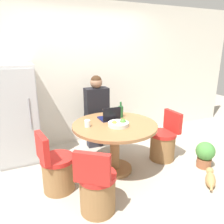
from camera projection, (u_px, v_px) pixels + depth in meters
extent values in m
plane|color=#B2A899|center=(118.00, 178.00, 3.13)|extent=(12.00, 12.00, 0.00)
cube|color=silver|center=(84.00, 75.00, 4.08)|extent=(7.00, 0.06, 2.60)
cube|color=silver|center=(16.00, 115.00, 3.43)|extent=(0.65, 0.61, 1.56)
cube|color=#AFB2B5|center=(16.00, 120.00, 3.16)|extent=(0.62, 0.01, 1.47)
cylinder|color=gray|center=(30.00, 114.00, 3.20)|extent=(0.02, 0.02, 0.47)
cylinder|color=olive|center=(115.00, 168.00, 3.33)|extent=(0.52, 0.52, 0.05)
cylinder|color=olive|center=(115.00, 147.00, 3.22)|extent=(0.14, 0.14, 0.66)
cylinder|color=olive|center=(115.00, 125.00, 3.12)|extent=(1.22, 1.22, 0.04)
cylinder|color=olive|center=(162.00, 147.00, 3.61)|extent=(0.40, 0.40, 0.42)
cylinder|color=red|center=(163.00, 134.00, 3.54)|extent=(0.43, 0.43, 0.06)
cube|color=red|center=(173.00, 121.00, 3.55)|extent=(0.07, 0.38, 0.34)
cylinder|color=olive|center=(59.00, 175.00, 2.83)|extent=(0.40, 0.40, 0.42)
cylinder|color=red|center=(57.00, 159.00, 2.76)|extent=(0.43, 0.43, 0.06)
cube|color=red|center=(42.00, 148.00, 2.62)|extent=(0.12, 0.39, 0.34)
cylinder|color=olive|center=(98.00, 194.00, 2.46)|extent=(0.40, 0.40, 0.42)
cylinder|color=red|center=(97.00, 176.00, 2.40)|extent=(0.43, 0.43, 0.06)
cube|color=red|center=(92.00, 168.00, 2.18)|extent=(0.35, 0.29, 0.34)
cube|color=#2D2D38|center=(95.00, 134.00, 4.08)|extent=(0.28, 0.16, 0.47)
cube|color=#2D2D38|center=(95.00, 119.00, 3.94)|extent=(0.32, 0.36, 0.14)
cube|color=black|center=(97.00, 103.00, 3.78)|extent=(0.40, 0.22, 0.52)
sphere|color=#936B51|center=(96.00, 82.00, 3.67)|extent=(0.21, 0.21, 0.21)
sphere|color=#382314|center=(96.00, 81.00, 3.67)|extent=(0.19, 0.19, 0.19)
cube|color=#141947|center=(108.00, 118.00, 3.33)|extent=(0.28, 0.26, 0.02)
cube|color=black|center=(112.00, 114.00, 3.19)|extent=(0.28, 0.01, 0.19)
cylinder|color=beige|center=(118.00, 124.00, 3.03)|extent=(0.29, 0.29, 0.05)
sphere|color=#4C9333|center=(123.00, 121.00, 3.03)|extent=(0.08, 0.08, 0.08)
sphere|color=gold|center=(114.00, 123.00, 2.99)|extent=(0.07, 0.07, 0.07)
cylinder|color=white|center=(87.00, 124.00, 2.99)|extent=(0.08, 0.08, 0.10)
cylinder|color=#23602D|center=(121.00, 112.00, 3.39)|extent=(0.08, 0.08, 0.18)
cylinder|color=#23602D|center=(121.00, 104.00, 3.36)|extent=(0.03, 0.03, 0.07)
ellipsoid|color=tan|center=(210.00, 180.00, 2.95)|extent=(0.32, 0.32, 0.16)
sphere|color=tan|center=(210.00, 171.00, 3.11)|extent=(0.10, 0.10, 0.10)
cylinder|color=tan|center=(211.00, 185.00, 2.81)|extent=(0.12, 0.12, 0.11)
cylinder|color=#935638|center=(204.00, 162.00, 3.40)|extent=(0.22, 0.22, 0.15)
sphere|color=#47893D|center=(205.00, 151.00, 3.34)|extent=(0.29, 0.29, 0.29)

